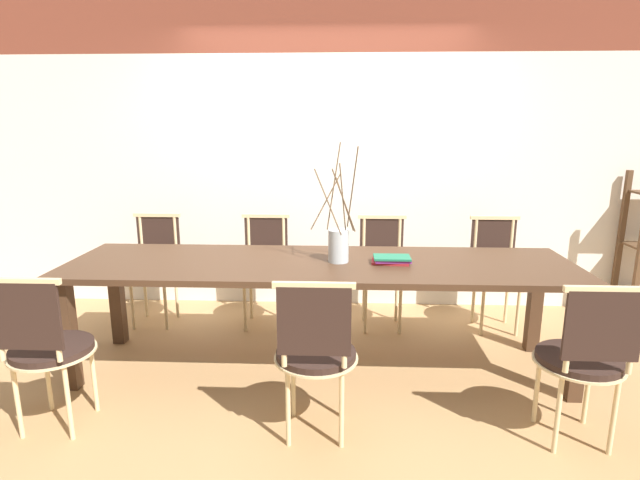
{
  "coord_description": "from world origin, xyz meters",
  "views": [
    {
      "loc": [
        0.14,
        -3.21,
        1.66
      ],
      "look_at": [
        0.0,
        0.0,
        0.92
      ],
      "focal_mm": 28.0,
      "sensor_mm": 36.0,
      "label": 1
    }
  ],
  "objects_px": {
    "chair_far_center": "(382,267)",
    "vase_centerpiece": "(339,243)",
    "book_stack": "(391,260)",
    "chair_near_center": "(584,355)",
    "dining_table": "(320,274)"
  },
  "relations": [
    {
      "from": "chair_near_center",
      "to": "vase_centerpiece",
      "type": "relative_size",
      "value": 1.17
    },
    {
      "from": "vase_centerpiece",
      "to": "book_stack",
      "type": "distance_m",
      "value": 0.37
    },
    {
      "from": "vase_centerpiece",
      "to": "book_stack",
      "type": "xyz_separation_m",
      "value": [
        0.35,
        -0.02,
        -0.1
      ]
    },
    {
      "from": "dining_table",
      "to": "chair_far_center",
      "type": "height_order",
      "value": "chair_far_center"
    },
    {
      "from": "book_stack",
      "to": "chair_near_center",
      "type": "bearing_deg",
      "value": -40.28
    },
    {
      "from": "vase_centerpiece",
      "to": "chair_far_center",
      "type": "bearing_deg",
      "value": 65.41
    },
    {
      "from": "dining_table",
      "to": "vase_centerpiece",
      "type": "xyz_separation_m",
      "value": [
        0.12,
        0.01,
        0.21
      ]
    },
    {
      "from": "dining_table",
      "to": "chair_far_center",
      "type": "relative_size",
      "value": 3.65
    },
    {
      "from": "vase_centerpiece",
      "to": "book_stack",
      "type": "height_order",
      "value": "vase_centerpiece"
    },
    {
      "from": "dining_table",
      "to": "vase_centerpiece",
      "type": "distance_m",
      "value": 0.24
    },
    {
      "from": "book_stack",
      "to": "vase_centerpiece",
      "type": "bearing_deg",
      "value": 176.57
    },
    {
      "from": "chair_near_center",
      "to": "book_stack",
      "type": "height_order",
      "value": "chair_near_center"
    },
    {
      "from": "chair_far_center",
      "to": "vase_centerpiece",
      "type": "distance_m",
      "value": 0.94
    },
    {
      "from": "chair_far_center",
      "to": "book_stack",
      "type": "bearing_deg",
      "value": 89.51
    },
    {
      "from": "chair_near_center",
      "to": "dining_table",
      "type": "bearing_deg",
      "value": 150.42
    }
  ]
}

